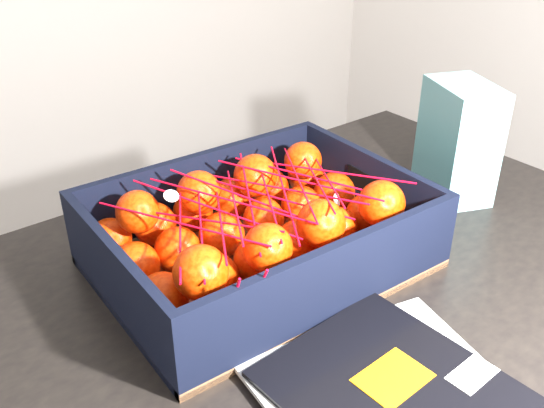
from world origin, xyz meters
TOP-DOWN VIEW (x-y plane):
  - table at (0.23, 0.20)m, footprint 1.23×0.85m
  - magazine_stack at (0.21, -0.00)m, footprint 0.28×0.32m
  - produce_crate at (0.24, 0.30)m, footprint 0.42×0.31m
  - clementine_heap at (0.24, 0.30)m, footprint 0.40×0.30m
  - mesh_net at (0.24, 0.29)m, footprint 0.35×0.28m
  - retail_carton at (0.62, 0.28)m, footprint 0.12×0.15m

SIDE VIEW (x-z plane):
  - table at x=0.23m, z-range 0.28..1.03m
  - magazine_stack at x=0.21m, z-range 0.75..0.77m
  - produce_crate at x=0.24m, z-range 0.73..0.84m
  - clementine_heap at x=0.24m, z-range 0.75..0.86m
  - retail_carton at x=0.62m, z-range 0.75..0.94m
  - mesh_net at x=0.24m, z-range 0.81..0.90m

